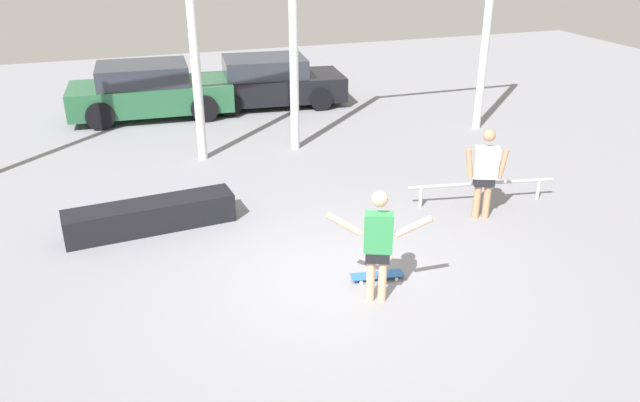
# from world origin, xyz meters

# --- Properties ---
(ground_plane) EXTENTS (36.00, 36.00, 0.00)m
(ground_plane) POSITION_xyz_m (0.00, 0.00, 0.00)
(ground_plane) COLOR gray
(skateboarder) EXTENTS (1.33, 0.64, 1.66)m
(skateboarder) POSITION_xyz_m (0.31, -0.66, 0.93)
(skateboarder) COLOR #DBAD89
(skateboarder) RESTS_ON ground_plane
(skateboard) EXTENTS (0.80, 0.33, 0.08)m
(skateboard) POSITION_xyz_m (0.55, -0.15, 0.06)
(skateboard) COLOR #2D66B2
(skateboard) RESTS_ON ground_plane
(grind_box) EXTENTS (2.87, 0.87, 0.49)m
(grind_box) POSITION_xyz_m (-2.45, 2.61, 0.25)
(grind_box) COLOR black
(grind_box) RESTS_ON ground_plane
(grind_rail) EXTENTS (2.77, 0.55, 0.43)m
(grind_rail) POSITION_xyz_m (3.46, 1.73, 0.34)
(grind_rail) COLOR #B7BABF
(grind_rail) RESTS_ON ground_plane
(parked_car_green) EXTENTS (4.29, 2.21, 1.42)m
(parked_car_green) POSITION_xyz_m (-1.86, 9.54, 0.69)
(parked_car_green) COLOR #28603D
(parked_car_green) RESTS_ON ground_plane
(parked_car_black) EXTENTS (4.23, 2.29, 1.36)m
(parked_car_black) POSITION_xyz_m (1.46, 9.62, 0.66)
(parked_car_black) COLOR black
(parked_car_black) RESTS_ON ground_plane
(bystander) EXTENTS (0.72, 0.35, 1.64)m
(bystander) POSITION_xyz_m (3.13, 1.18, 0.90)
(bystander) COLOR tan
(bystander) RESTS_ON ground_plane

